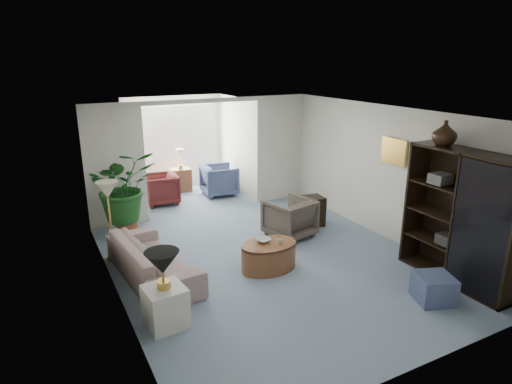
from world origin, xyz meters
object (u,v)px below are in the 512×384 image
cabinet_urn (445,133)px  sunroom_table (181,180)px  entertainment_cabinet (462,218)px  side_table_dark (311,211)px  plant_pot (127,228)px  sofa (153,259)px  sunroom_chair_blue (219,180)px  ottoman (434,288)px  framed_picture (395,152)px  coffee_bowl (263,240)px  coffee_table (269,256)px  floor_lamp (107,190)px  end_table (165,307)px  sunroom_chair_maroon (161,189)px  wingback_chair (289,218)px  table_lamp (162,263)px  coffee_cup (280,241)px

cabinet_urn → sunroom_table: size_ratio=0.64×
entertainment_cabinet → sunroom_table: entertainment_cabinet is taller
side_table_dark → plant_pot: 3.67m
sofa → sunroom_table: bearing=-29.4°
sunroom_chair_blue → sunroom_table: sunroom_chair_blue is taller
entertainment_cabinet → ottoman: size_ratio=4.17×
framed_picture → cabinet_urn: 1.33m
side_table_dark → coffee_bowl: bearing=-145.7°
coffee_table → cabinet_urn: size_ratio=2.50×
floor_lamp → sunroom_chair_blue: 4.10m
entertainment_cabinet → cabinet_urn: (0.00, 0.50, 1.21)m
framed_picture → plant_pot: 5.24m
end_table → side_table_dark: size_ratio=0.89×
coffee_bowl → plant_pot: coffee_bowl is taller
sofa → end_table: (-0.20, -1.35, -0.04)m
sunroom_table → end_table: bearing=-110.4°
sunroom_chair_maroon → sunroom_table: (0.75, 0.75, -0.06)m
wingback_chair → plant_pot: size_ratio=2.07×
plant_pot → sunroom_table: (1.89, 2.37, 0.14)m
floor_lamp → sunroom_table: bearing=55.0°
sunroom_chair_blue → wingback_chair: bearing=-171.8°
end_table → cabinet_urn: cabinet_urn is taller
framed_picture → side_table_dark: size_ratio=0.83×
floor_lamp → coffee_bowl: (2.13, -1.44, -0.77)m
table_lamp → side_table_dark: size_ratio=0.73×
side_table_dark → sofa: bearing=-168.4°
plant_pot → sunroom_chair_blue: size_ratio=0.48×
sunroom_chair_maroon → coffee_bowl: bearing=13.8°
framed_picture → coffee_table: (-2.61, -0.03, -1.47)m
floor_lamp → entertainment_cabinet: 5.59m
floor_lamp → wingback_chair: (3.20, -0.54, -0.87)m
end_table → table_lamp: bearing=0.0°
table_lamp → coffee_bowl: size_ratio=1.89×
framed_picture → sunroom_chair_maroon: framed_picture is taller
coffee_cup → wingback_chair: (0.87, 1.11, -0.12)m
floor_lamp → coffee_bowl: floor_lamp is taller
table_lamp → floor_lamp: bearing=95.7°
table_lamp → cabinet_urn: (4.33, -0.41, 1.34)m
plant_pot → framed_picture: bearing=-29.6°
coffee_table → coffee_cup: 0.32m
ottoman → sunroom_chair_blue: 6.11m
end_table → sunroom_table: sunroom_table is taller
coffee_cup → plant_pot: coffee_cup is taller
side_table_dark → sunroom_chair_maroon: sunroom_chair_maroon is taller
floor_lamp → plant_pot: 1.51m
sofa → sunroom_table: (1.90, 4.28, -0.02)m
coffee_cup → end_table: bearing=-162.6°
wingback_chair → plant_pot: (-2.77, 1.49, -0.22)m
sunroom_table → side_table_dark: bearing=-66.1°
wingback_chair → cabinet_urn: size_ratio=2.18×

